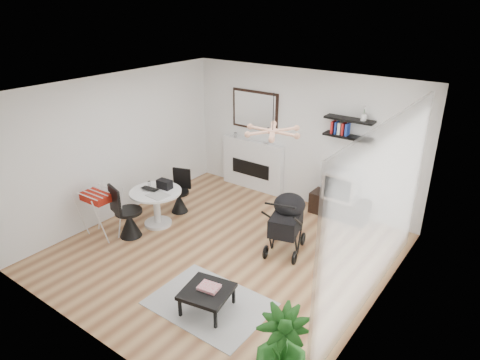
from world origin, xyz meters
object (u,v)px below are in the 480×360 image
Objects in this scene: fireplace at (253,159)px; potted_plant at (281,350)px; tv_console at (339,207)px; coffee_table at (207,292)px; drying_rack at (100,213)px; stroller at (287,225)px; dining_table at (156,203)px; crt_tv at (343,185)px.

fireplace is 2.16× the size of potted_plant.
coffee_table is at bearing -94.89° from tv_console.
tv_console is 1.27× the size of drying_rack.
stroller reaches higher than coffee_table.
stroller is (2.84, 1.56, -0.00)m from drying_rack.
drying_rack reaches higher than dining_table.
drying_rack is 0.82× the size of stroller.
crt_tv reaches higher than drying_rack.
stroller is 1.07× the size of potted_plant.
coffee_table is (-0.30, -3.56, 0.08)m from tv_console.
crt_tv is at bearing 44.33° from drying_rack.
tv_console is 1.12× the size of potted_plant.
potted_plant reaches higher than dining_table.
potted_plant is (3.25, -4.15, -0.18)m from fireplace.
drying_rack is 3.24m from stroller.
fireplace is 3.57× the size of crt_tv.
drying_rack is 1.21× the size of coffee_table.
dining_table is at bearing -179.64° from stroller.
tv_console is at bearing 85.11° from coffee_table.
fireplace reaches higher than crt_tv.
crt_tv is 0.83× the size of coffee_table.
fireplace is at bearing 176.47° from crt_tv.
tv_console is (2.12, -0.13, -0.47)m from fireplace.
crt_tv is 0.56× the size of stroller.
drying_rack is at bearing -134.52° from crt_tv.
crt_tv is 0.60× the size of potted_plant.
crt_tv is at bearing -5.74° from tv_console.
dining_table is 0.87× the size of stroller.
fireplace reaches higher than stroller.
potted_plant reaches higher than coffee_table.
tv_console is 4.41m from drying_rack.
crt_tv reaches higher than tv_console.
potted_plant is at bearing -74.75° from crt_tv.
stroller reaches higher than drying_rack.
stroller is (1.88, -1.73, -0.22)m from fireplace.
stroller reaches higher than crt_tv.
potted_plant is (1.13, -4.02, 0.29)m from tv_console.
crt_tv is at bearing -3.53° from fireplace.
dining_table is 1.28× the size of coffee_table.
drying_rack is at bearing -106.16° from fireplace.
dining_table is 1.07× the size of drying_rack.
drying_rack reaches higher than tv_console.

